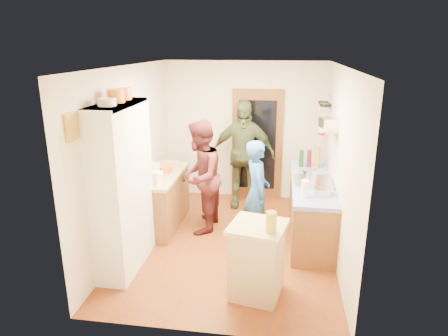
% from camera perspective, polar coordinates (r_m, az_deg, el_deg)
% --- Properties ---
extents(floor, '(3.00, 4.00, 0.02)m').
position_cam_1_polar(floor, '(6.17, 0.86, -10.67)').
color(floor, '#76360D').
rests_on(floor, ground).
extents(ceiling, '(3.00, 4.00, 0.02)m').
position_cam_1_polar(ceiling, '(5.45, 0.99, 14.44)').
color(ceiling, silver).
rests_on(ceiling, ground).
extents(wall_back, '(3.00, 0.02, 2.60)m').
position_cam_1_polar(wall_back, '(7.61, 2.92, 5.28)').
color(wall_back, beige).
rests_on(wall_back, ground).
extents(wall_front, '(3.00, 0.02, 2.60)m').
position_cam_1_polar(wall_front, '(3.81, -3.08, -7.28)').
color(wall_front, beige).
rests_on(wall_front, ground).
extents(wall_left, '(0.02, 4.00, 2.60)m').
position_cam_1_polar(wall_left, '(6.05, -13.41, 1.65)').
color(wall_left, beige).
rests_on(wall_left, ground).
extents(wall_right, '(0.02, 4.00, 2.60)m').
position_cam_1_polar(wall_right, '(5.68, 16.19, 0.43)').
color(wall_right, beige).
rests_on(wall_right, ground).
extents(door_frame, '(0.95, 0.06, 2.10)m').
position_cam_1_polar(door_frame, '(7.61, 4.74, 3.31)').
color(door_frame, brown).
rests_on(door_frame, ground).
extents(door_glass, '(0.70, 0.02, 1.70)m').
position_cam_1_polar(door_glass, '(7.57, 4.72, 3.24)').
color(door_glass, black).
rests_on(door_glass, door_frame).
extents(hutch_body, '(0.40, 1.20, 2.20)m').
position_cam_1_polar(hutch_body, '(5.33, -14.28, -2.81)').
color(hutch_body, white).
rests_on(hutch_body, ground).
extents(hutch_top_shelf, '(0.40, 1.14, 0.04)m').
position_cam_1_polar(hutch_top_shelf, '(5.07, -15.18, 8.74)').
color(hutch_top_shelf, white).
rests_on(hutch_top_shelf, hutch_body).
extents(plate_stack, '(0.21, 0.21, 0.09)m').
position_cam_1_polar(plate_stack, '(4.83, -16.40, 9.03)').
color(plate_stack, white).
rests_on(plate_stack, hutch_top_shelf).
extents(orange_pot_a, '(0.20, 0.20, 0.16)m').
position_cam_1_polar(orange_pot_a, '(5.08, -15.14, 9.91)').
color(orange_pot_a, orange).
rests_on(orange_pot_a, hutch_top_shelf).
extents(orange_pot_b, '(0.17, 0.17, 0.15)m').
position_cam_1_polar(orange_pot_b, '(5.33, -13.98, 10.25)').
color(orange_pot_b, orange).
rests_on(orange_pot_b, hutch_top_shelf).
extents(left_counter_base, '(0.60, 1.40, 0.85)m').
position_cam_1_polar(left_counter_base, '(6.63, -8.97, -4.69)').
color(left_counter_base, brown).
rests_on(left_counter_base, ground).
extents(left_counter_top, '(0.64, 1.44, 0.05)m').
position_cam_1_polar(left_counter_top, '(6.47, -9.16, -0.99)').
color(left_counter_top, tan).
rests_on(left_counter_top, left_counter_base).
extents(toaster, '(0.29, 0.22, 0.19)m').
position_cam_1_polar(toaster, '(5.99, -10.11, -1.35)').
color(toaster, white).
rests_on(toaster, left_counter_top).
extents(kettle, '(0.19, 0.19, 0.19)m').
position_cam_1_polar(kettle, '(6.37, -9.89, -0.22)').
color(kettle, white).
rests_on(kettle, left_counter_top).
extents(orange_bowl, '(0.24, 0.24, 0.10)m').
position_cam_1_polar(orange_bowl, '(6.50, -8.30, -0.19)').
color(orange_bowl, orange).
rests_on(orange_bowl, left_counter_top).
extents(chopping_board, '(0.32, 0.25, 0.02)m').
position_cam_1_polar(chopping_board, '(7.00, -7.57, 0.81)').
color(chopping_board, tan).
rests_on(chopping_board, left_counter_top).
extents(right_counter_base, '(0.60, 2.20, 0.84)m').
position_cam_1_polar(right_counter_base, '(6.41, 12.23, -5.70)').
color(right_counter_base, brown).
rests_on(right_counter_base, ground).
extents(right_counter_top, '(0.62, 2.22, 0.06)m').
position_cam_1_polar(right_counter_top, '(6.25, 12.49, -1.90)').
color(right_counter_top, '#1523AD').
rests_on(right_counter_top, right_counter_base).
extents(hob, '(0.55, 0.58, 0.04)m').
position_cam_1_polar(hob, '(6.09, 12.61, -1.92)').
color(hob, silver).
rests_on(hob, right_counter_top).
extents(pot_on_hob, '(0.21, 0.21, 0.13)m').
position_cam_1_polar(pot_on_hob, '(6.16, 12.14, -0.82)').
color(pot_on_hob, silver).
rests_on(pot_on_hob, hob).
extents(bottle_a, '(0.08, 0.08, 0.29)m').
position_cam_1_polar(bottle_a, '(6.83, 10.99, 1.36)').
color(bottle_a, '#143F14').
rests_on(bottle_a, right_counter_top).
extents(bottle_b, '(0.08, 0.08, 0.30)m').
position_cam_1_polar(bottle_b, '(6.85, 12.07, 1.39)').
color(bottle_b, '#591419').
rests_on(bottle_b, right_counter_top).
extents(bottle_c, '(0.10, 0.10, 0.35)m').
position_cam_1_polar(bottle_c, '(6.81, 13.20, 1.42)').
color(bottle_c, olive).
rests_on(bottle_c, right_counter_top).
extents(paper_towel, '(0.14, 0.14, 0.23)m').
position_cam_1_polar(paper_towel, '(5.49, 11.50, -2.92)').
color(paper_towel, white).
rests_on(paper_towel, right_counter_top).
extents(mixing_bowl, '(0.33, 0.33, 0.10)m').
position_cam_1_polar(mixing_bowl, '(5.65, 13.94, -3.24)').
color(mixing_bowl, silver).
rests_on(mixing_bowl, right_counter_top).
extents(island_base, '(0.65, 0.65, 0.86)m').
position_cam_1_polar(island_base, '(4.84, 4.72, -13.24)').
color(island_base, tan).
rests_on(island_base, ground).
extents(island_top, '(0.73, 0.73, 0.05)m').
position_cam_1_polar(island_top, '(4.62, 4.86, -8.37)').
color(island_top, tan).
rests_on(island_top, island_base).
extents(cutting_board, '(0.40, 0.35, 0.02)m').
position_cam_1_polar(cutting_board, '(4.67, 4.43, -7.93)').
color(cutting_board, white).
rests_on(cutting_board, island_top).
extents(oil_jar, '(0.14, 0.14, 0.24)m').
position_cam_1_polar(oil_jar, '(4.42, 6.75, -7.66)').
color(oil_jar, '#AD9E2D').
rests_on(oil_jar, island_top).
extents(pan_rail, '(0.02, 0.65, 0.02)m').
position_cam_1_polar(pan_rail, '(7.02, 14.75, 9.93)').
color(pan_rail, silver).
rests_on(pan_rail, wall_right).
extents(pan_hang_a, '(0.18, 0.18, 0.05)m').
position_cam_1_polar(pan_hang_a, '(6.85, 14.31, 8.70)').
color(pan_hang_a, black).
rests_on(pan_hang_a, pan_rail).
extents(pan_hang_b, '(0.16, 0.16, 0.05)m').
position_cam_1_polar(pan_hang_b, '(7.05, 14.14, 8.78)').
color(pan_hang_b, black).
rests_on(pan_hang_b, pan_rail).
extents(pan_hang_c, '(0.17, 0.17, 0.05)m').
position_cam_1_polar(pan_hang_c, '(7.25, 14.01, 9.09)').
color(pan_hang_c, black).
rests_on(pan_hang_c, pan_rail).
extents(wall_shelf, '(0.26, 0.42, 0.03)m').
position_cam_1_polar(wall_shelf, '(6.01, 14.65, 5.38)').
color(wall_shelf, tan).
rests_on(wall_shelf, wall_right).
extents(radio, '(0.27, 0.33, 0.15)m').
position_cam_1_polar(radio, '(5.99, 14.72, 6.22)').
color(radio, silver).
rests_on(radio, wall_shelf).
extents(ext_bracket, '(0.06, 0.10, 0.04)m').
position_cam_1_polar(ext_bracket, '(7.28, 14.33, 5.42)').
color(ext_bracket, black).
rests_on(ext_bracket, wall_right).
extents(fire_extinguisher, '(0.11, 0.11, 0.32)m').
position_cam_1_polar(fire_extinguisher, '(7.27, 13.89, 5.83)').
color(fire_extinguisher, red).
rests_on(fire_extinguisher, wall_right).
extents(picture_frame, '(0.03, 0.25, 0.30)m').
position_cam_1_polar(picture_frame, '(4.51, -20.90, 5.52)').
color(picture_frame, gold).
rests_on(picture_frame, wall_left).
extents(person_hob, '(0.50, 0.64, 1.56)m').
position_cam_1_polar(person_hob, '(5.95, 5.05, -3.45)').
color(person_hob, '#2555A0').
rests_on(person_hob, ground).
extents(person_left, '(0.72, 0.90, 1.79)m').
position_cam_1_polar(person_left, '(6.27, -3.05, -1.19)').
color(person_left, '#4B1C1E').
rests_on(person_left, ground).
extents(person_back, '(1.16, 0.49, 1.96)m').
position_cam_1_polar(person_back, '(7.19, 2.78, 1.94)').
color(person_back, '#384127').
rests_on(person_back, ground).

